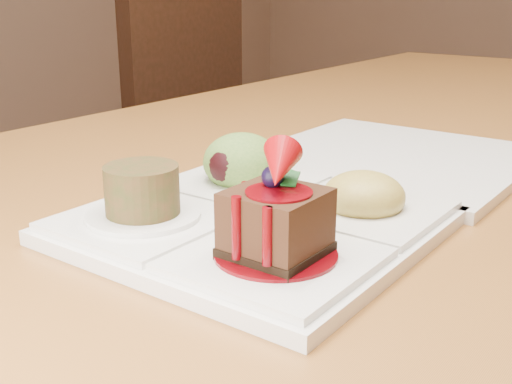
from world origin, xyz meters
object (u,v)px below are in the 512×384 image
Objects in this scene: dining_table at (468,163)px; sampler_plate at (257,207)px; chair_left at (222,121)px; second_plate at (392,159)px.

sampler_plate is at bearing -89.28° from dining_table.
sampler_plate is (0.78, -0.89, 0.17)m from chair_left.
sampler_plate is at bearing -90.09° from second_plate.
dining_table is 0.57m from sampler_plate.
chair_left is at bearing 156.61° from dining_table.
dining_table is at bearing 91.43° from second_plate.
dining_table is at bearing 90.64° from sampler_plate.
chair_left is at bearing 140.84° from second_plate.
dining_table is 6.28× the size of second_plate.
sampler_plate is 0.26m from second_plate.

